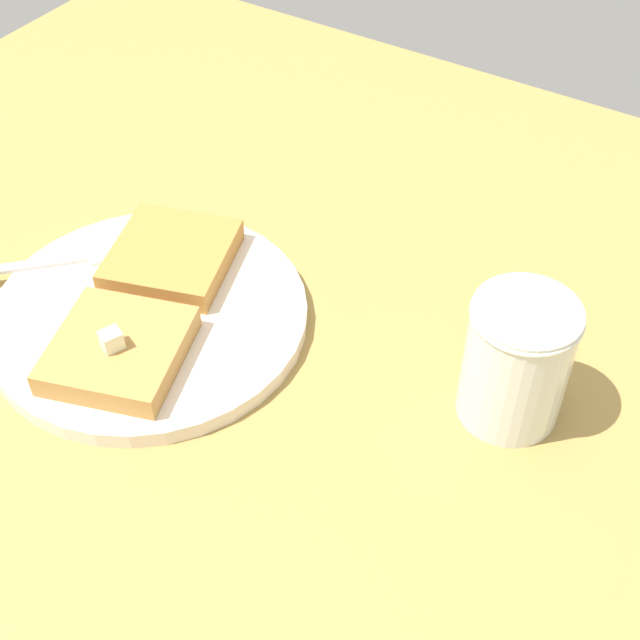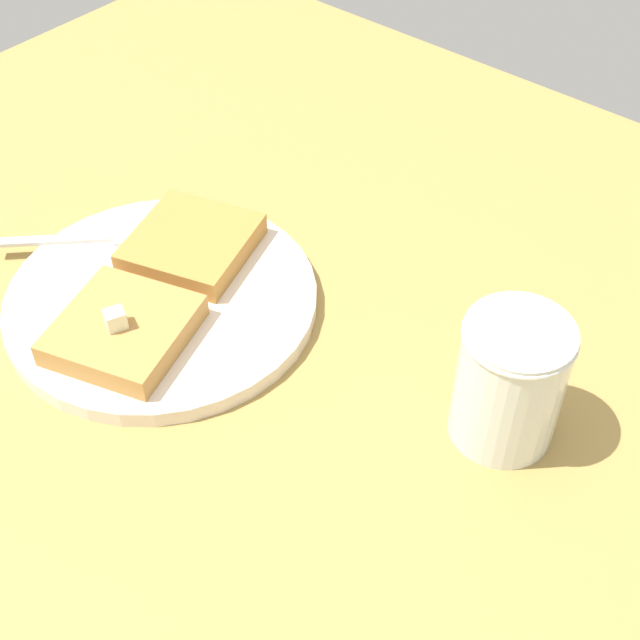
# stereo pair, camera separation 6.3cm
# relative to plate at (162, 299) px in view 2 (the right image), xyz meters

# --- Properties ---
(table_surface) EXTENTS (1.04, 1.04, 0.02)m
(table_surface) POSITION_rel_plate_xyz_m (-0.03, -0.08, -0.02)
(table_surface) COLOR #A08041
(table_surface) RESTS_ON ground
(plate) EXTENTS (0.24, 0.24, 0.01)m
(plate) POSITION_rel_plate_xyz_m (0.00, 0.00, 0.00)
(plate) COLOR silver
(plate) RESTS_ON table_surface
(toast_slice_left) EXTENTS (0.12, 0.12, 0.02)m
(toast_slice_left) POSITION_rel_plate_xyz_m (-0.05, -0.02, 0.02)
(toast_slice_left) COLOR #B37F3F
(toast_slice_left) RESTS_ON plate
(toast_slice_middle) EXTENTS (0.12, 0.12, 0.02)m
(toast_slice_middle) POSITION_rel_plate_xyz_m (0.05, 0.02, 0.02)
(toast_slice_middle) COLOR #B37A36
(toast_slice_middle) RESTS_ON plate
(butter_pat_primary) EXTENTS (0.02, 0.02, 0.01)m
(butter_pat_primary) POSITION_rel_plate_xyz_m (-0.06, -0.02, 0.03)
(butter_pat_primary) COLOR #F0F2CB
(butter_pat_primary) RESTS_ON toast_slice_left
(fork) EXTENTS (0.12, 0.12, 0.00)m
(fork) POSITION_rel_plate_xyz_m (0.01, 0.09, 0.01)
(fork) COLOR silver
(fork) RESTS_ON plate
(syrup_jar) EXTENTS (0.07, 0.07, 0.10)m
(syrup_jar) POSITION_rel_plate_xyz_m (0.07, -0.27, 0.04)
(syrup_jar) COLOR #371508
(syrup_jar) RESTS_ON table_surface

